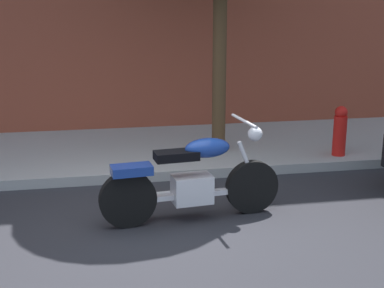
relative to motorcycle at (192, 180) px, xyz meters
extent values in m
plane|color=#28282D|center=(-0.53, -0.25, -0.47)|extent=(60.00, 60.00, 0.00)
cube|color=#9F9F9F|center=(-0.53, 2.80, -0.40)|extent=(25.04, 2.83, 0.14)
cylinder|color=black|center=(0.73, 0.07, -0.16)|extent=(0.64, 0.17, 0.63)
cylinder|color=black|center=(-0.73, -0.08, -0.16)|extent=(0.64, 0.17, 0.63)
cube|color=silver|center=(0.00, -0.01, -0.11)|extent=(0.47, 0.32, 0.32)
cube|color=silver|center=(0.00, -0.01, -0.18)|extent=(1.32, 0.22, 0.06)
ellipsoid|color=navy|center=(0.18, 0.01, 0.36)|extent=(0.54, 0.31, 0.22)
cube|color=black|center=(-0.18, -0.02, 0.30)|extent=(0.50, 0.29, 0.10)
cube|color=navy|center=(-0.68, -0.08, 0.18)|extent=(0.46, 0.29, 0.10)
cylinder|color=silver|center=(0.67, 0.07, 0.12)|extent=(0.27, 0.08, 0.58)
cylinder|color=silver|center=(0.61, 0.06, 0.64)|extent=(0.11, 0.70, 0.04)
sphere|color=silver|center=(0.75, 0.07, 0.48)|extent=(0.17, 0.17, 0.17)
cylinder|color=silver|center=(-0.26, 0.13, -0.21)|extent=(0.81, 0.17, 0.09)
cylinder|color=#4C3620|center=(0.86, 2.30, 1.08)|extent=(0.21, 0.21, 3.11)
cylinder|color=red|center=(2.62, 1.73, -0.10)|extent=(0.20, 0.20, 0.75)
sphere|color=red|center=(2.62, 1.73, 0.34)|extent=(0.19, 0.19, 0.19)
camera|label=1|loc=(-1.04, -5.55, 1.90)|focal=49.57mm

